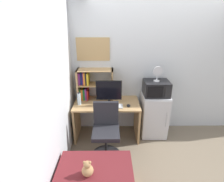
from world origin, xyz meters
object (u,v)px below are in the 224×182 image
Objects in this scene: hutch_bookshelf at (90,84)px; desk_chair at (106,134)px; microwave at (156,88)px; teddy_bear at (88,169)px; bed at (95,182)px; keyboard at (111,106)px; mini_fridge at (154,115)px; computer_mouse at (129,106)px; desk_fan at (158,73)px; wall_corkboard at (93,49)px; monitor at (109,92)px; water_bottle at (79,99)px.

hutch_bookshelf is 0.72× the size of desk_chair.
microwave is 1.89m from teddy_bear.
teddy_bear is at bearing -133.05° from bed.
keyboard is 0.42× the size of bed.
computer_mouse is at bearing -157.23° from mini_fridge.
keyboard is 0.45× the size of desk_chair.
microwave is at bearing 23.05° from computer_mouse.
desk_fan is at bearing -133.05° from microwave.
hutch_bookshelf is at bearing 94.06° from teddy_bear.
desk_fan is at bearing 51.88° from bed.
microwave is at bearing 51.56° from teddy_bear.
desk_chair is 1.54m from wall_corkboard.
desk_fan is 1.41m from desk_chair.
desk_chair is (-0.40, -0.38, -0.33)m from computer_mouse.
hutch_bookshelf reaches higher than keyboard.
keyboard is 1.25m from teddy_bear.
wall_corkboard is (-0.29, 0.39, 0.69)m from monitor.
keyboard reaches higher than teddy_bear.
monitor is 1.05m from mini_fridge.
monitor is 0.73m from desk_chair.
monitor is 1.91× the size of water_bottle.
microwave reaches higher than bed.
teddy_bear is at bearing -116.66° from computer_mouse.
computer_mouse is at bearing 63.34° from teddy_bear.
monitor reaches higher than teddy_bear.
water_bottle is (-0.89, 0.09, 0.10)m from computer_mouse.
computer_mouse is 1.36m from bed.
water_bottle is (-0.54, 0.01, -0.14)m from monitor.
desk_fan reaches higher than teddy_bear.
microwave is at bearing 89.99° from mini_fridge.
hutch_bookshelf reaches higher than computer_mouse.
computer_mouse is 0.63m from microwave.
wall_corkboard is (-1.17, 0.25, 0.68)m from microwave.
monitor is 0.26m from keyboard.
desk_chair is at bearing -146.80° from microwave.
hutch_bookshelf is 0.38m from water_bottle.
mini_fridge is 1.73m from bed.
water_bottle is at bearing 102.65° from teddy_bear.
teddy_bear is (-0.21, -0.82, 0.08)m from desk_chair.
microwave is at bearing -5.77° from hutch_bookshelf.
mini_fridge is (1.42, 0.14, -0.42)m from water_bottle.
wall_corkboard reaches higher than bed.
wall_corkboard is (-0.04, 1.68, 1.17)m from teddy_bear.
teddy_bear is (0.11, -1.56, -0.54)m from hutch_bookshelf.
hutch_bookshelf is 3.11× the size of teddy_bear.
keyboard is 0.32m from computer_mouse.
computer_mouse is 0.12× the size of mini_fridge.
desk_fan is 0.46× the size of wall_corkboard.
computer_mouse is 0.16× the size of wall_corkboard.
microwave reaches higher than mini_fridge.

